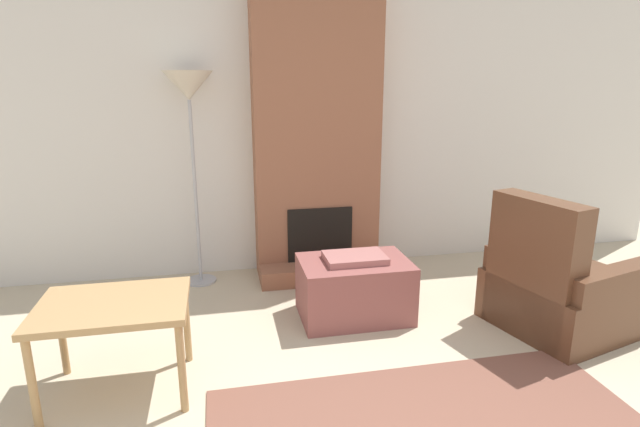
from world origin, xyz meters
TOP-DOWN VIEW (x-y plane):
  - wall_back at (0.00, 3.37)m, footprint 7.62×0.06m
  - fireplace at (0.00, 3.17)m, footprint 1.14×0.58m
  - ottoman at (0.09, 2.16)m, footprint 0.84×0.56m
  - armchair at (1.51, 1.68)m, footprint 1.14×1.07m
  - side_table at (-1.52, 1.50)m, footprint 0.83×0.61m
  - floor_lamp_left at (-1.10, 3.11)m, footprint 0.42×0.42m

SIDE VIEW (x-z plane):
  - ottoman at x=0.09m, z-range -0.02..0.49m
  - armchair at x=1.51m, z-range -0.22..0.80m
  - side_table at x=-1.52m, z-range 0.22..0.79m
  - fireplace at x=0.00m, z-range -0.07..2.53m
  - wall_back at x=0.00m, z-range 0.00..2.60m
  - floor_lamp_left at x=-1.10m, z-range 0.73..2.60m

